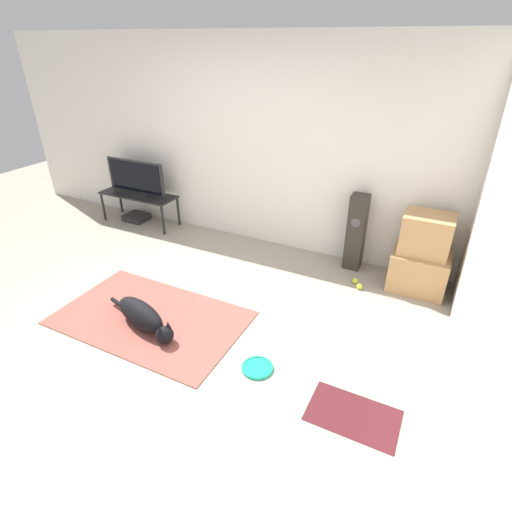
# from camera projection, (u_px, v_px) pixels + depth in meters

# --- Properties ---
(ground_plane) EXTENTS (12.00, 12.00, 0.00)m
(ground_plane) POSITION_uv_depth(u_px,v_px,m) (160.00, 320.00, 3.95)
(ground_plane) COLOR #9E9384
(wall_back) EXTENTS (8.00, 0.06, 2.55)m
(wall_back) POSITION_uv_depth(u_px,v_px,m) (255.00, 145.00, 4.98)
(wall_back) COLOR silver
(wall_back) RESTS_ON ground_plane
(wall_right) EXTENTS (0.06, 8.00, 2.55)m
(wall_right) POSITION_uv_depth(u_px,v_px,m) (492.00, 270.00, 2.31)
(wall_right) COLOR silver
(wall_right) RESTS_ON ground_plane
(area_rug) EXTENTS (1.85, 1.13, 0.01)m
(area_rug) POSITION_uv_depth(u_px,v_px,m) (151.00, 318.00, 3.98)
(area_rug) COLOR #934C42
(area_rug) RESTS_ON ground_plane
(dog) EXTENTS (0.96, 0.39, 0.26)m
(dog) POSITION_uv_depth(u_px,v_px,m) (143.00, 316.00, 3.78)
(dog) COLOR black
(dog) RESTS_ON area_rug
(frisbee) EXTENTS (0.27, 0.27, 0.03)m
(frisbee) POSITION_uv_depth(u_px,v_px,m) (257.00, 368.00, 3.37)
(frisbee) COLOR #199E7A
(frisbee) RESTS_ON ground_plane
(cardboard_box_lower) EXTENTS (0.59, 0.48, 0.44)m
(cardboard_box_lower) POSITION_uv_depth(u_px,v_px,m) (418.00, 271.00, 4.36)
(cardboard_box_lower) COLOR tan
(cardboard_box_lower) RESTS_ON ground_plane
(cardboard_box_upper) EXTENTS (0.49, 0.40, 0.44)m
(cardboard_box_upper) POSITION_uv_depth(u_px,v_px,m) (426.00, 234.00, 4.16)
(cardboard_box_upper) COLOR tan
(cardboard_box_upper) RESTS_ON cardboard_box_lower
(floor_speaker) EXTENTS (0.20, 0.20, 0.92)m
(floor_speaker) POSITION_uv_depth(u_px,v_px,m) (356.00, 232.00, 4.66)
(floor_speaker) COLOR #2D2823
(floor_speaker) RESTS_ON ground_plane
(tv_stand) EXTENTS (1.18, 0.42, 0.45)m
(tv_stand) POSITION_uv_depth(u_px,v_px,m) (139.00, 197.00, 5.85)
(tv_stand) COLOR black
(tv_stand) RESTS_ON ground_plane
(tv) EXTENTS (0.97, 0.20, 0.49)m
(tv) POSITION_uv_depth(u_px,v_px,m) (136.00, 178.00, 5.72)
(tv) COLOR #232326
(tv) RESTS_ON tv_stand
(tennis_ball_by_boxes) EXTENTS (0.07, 0.07, 0.07)m
(tennis_ball_by_boxes) POSITION_uv_depth(u_px,v_px,m) (355.00, 281.00, 4.53)
(tennis_ball_by_boxes) COLOR #C6E033
(tennis_ball_by_boxes) RESTS_ON ground_plane
(tennis_ball_near_speaker) EXTENTS (0.07, 0.07, 0.07)m
(tennis_ball_near_speaker) POSITION_uv_depth(u_px,v_px,m) (359.00, 286.00, 4.43)
(tennis_ball_near_speaker) COLOR #C6E033
(tennis_ball_near_speaker) RESTS_ON ground_plane
(game_console) EXTENTS (0.34, 0.30, 0.09)m
(game_console) POSITION_uv_depth(u_px,v_px,m) (137.00, 217.00, 6.10)
(game_console) COLOR black
(game_console) RESTS_ON ground_plane
(door_mat) EXTENTS (0.67, 0.41, 0.01)m
(door_mat) POSITION_uv_depth(u_px,v_px,m) (353.00, 415.00, 2.96)
(door_mat) COLOR #47191E
(door_mat) RESTS_ON ground_plane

